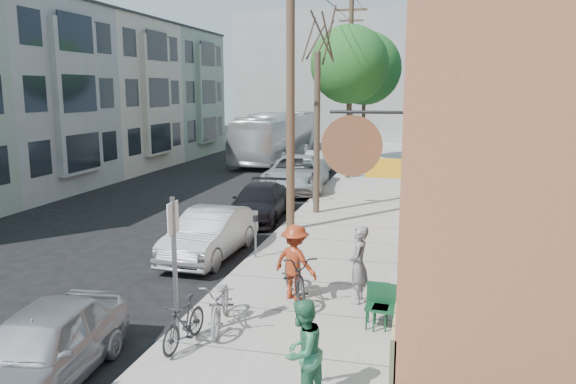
% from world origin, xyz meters
% --- Properties ---
extents(ground, '(120.00, 120.00, 0.00)m').
position_xyz_m(ground, '(0.00, 0.00, 0.00)').
color(ground, black).
extents(sidewalk, '(4.50, 58.00, 0.15)m').
position_xyz_m(sidewalk, '(4.25, 11.00, 0.07)').
color(sidewalk, '#9E9A92').
rests_on(sidewalk, ground).
extents(cafe_building, '(6.60, 20.20, 6.61)m').
position_xyz_m(cafe_building, '(8.99, 4.99, 3.30)').
color(cafe_building, '#A75D3E').
rests_on(cafe_building, ground).
extents(apartment_row, '(6.30, 32.00, 9.00)m').
position_xyz_m(apartment_row, '(-11.85, 14.00, 4.50)').
color(apartment_row, gray).
rests_on(apartment_row, ground).
extents(end_cap_building, '(18.00, 8.00, 12.00)m').
position_xyz_m(end_cap_building, '(-2.00, 42.00, 6.00)').
color(end_cap_building, gray).
rests_on(end_cap_building, ground).
extents(sign_post, '(0.07, 0.45, 2.80)m').
position_xyz_m(sign_post, '(2.35, -3.87, 1.83)').
color(sign_post, slate).
rests_on(sign_post, sidewalk).
extents(parking_meter_near, '(0.14, 0.14, 1.24)m').
position_xyz_m(parking_meter_near, '(2.25, 1.60, 0.98)').
color(parking_meter_near, slate).
rests_on(parking_meter_near, sidewalk).
extents(parking_meter_far, '(0.14, 0.14, 1.24)m').
position_xyz_m(parking_meter_far, '(2.25, 10.08, 0.98)').
color(parking_meter_far, slate).
rests_on(parking_meter_far, sidewalk).
extents(utility_pole_near, '(3.57, 0.28, 10.00)m').
position_xyz_m(utility_pole_near, '(2.39, 5.05, 5.41)').
color(utility_pole_near, '#503A28').
rests_on(utility_pole_near, sidewalk).
extents(utility_pole_far, '(1.80, 0.28, 10.00)m').
position_xyz_m(utility_pole_far, '(2.45, 19.95, 5.34)').
color(utility_pole_far, '#503A28').
rests_on(utility_pole_far, sidewalk).
extents(tree_bare, '(0.24, 0.24, 6.11)m').
position_xyz_m(tree_bare, '(2.80, 7.93, 3.21)').
color(tree_bare, '#44392C').
rests_on(tree_bare, sidewalk).
extents(tree_leafy_mid, '(4.13, 4.13, 8.10)m').
position_xyz_m(tree_leafy_mid, '(2.80, 16.95, 6.17)').
color(tree_leafy_mid, '#44392C').
rests_on(tree_leafy_mid, sidewalk).
extents(tree_leafy_far, '(4.79, 4.79, 8.50)m').
position_xyz_m(tree_leafy_far, '(2.80, 24.47, 6.24)').
color(tree_leafy_far, '#44392C').
rests_on(tree_leafy_far, sidewalk).
extents(patio_chair_a, '(0.52, 0.52, 0.88)m').
position_xyz_m(patio_chair_a, '(6.02, -2.38, 0.59)').
color(patio_chair_a, '#103921').
rests_on(patio_chair_a, sidewalk).
extents(patio_chair_b, '(0.54, 0.54, 0.88)m').
position_xyz_m(patio_chair_b, '(6.17, -2.44, 0.59)').
color(patio_chair_b, '#103921').
rests_on(patio_chair_b, sidewalk).
extents(patron_grey, '(0.43, 0.65, 1.77)m').
position_xyz_m(patron_grey, '(5.49, -1.12, 1.04)').
color(patron_grey, gray).
rests_on(patron_grey, sidewalk).
extents(patron_green, '(0.85, 0.96, 1.65)m').
position_xyz_m(patron_green, '(5.14, -5.43, 0.97)').
color(patron_green, '#307951').
rests_on(patron_green, sidewalk).
extents(cyclist, '(1.29, 1.05, 1.74)m').
position_xyz_m(cyclist, '(4.06, -1.23, 1.02)').
color(cyclist, maroon).
rests_on(cyclist, sidewalk).
extents(cyclist_bike, '(1.57, 2.28, 1.13)m').
position_xyz_m(cyclist_bike, '(4.06, -1.23, 0.72)').
color(cyclist_bike, black).
rests_on(cyclist_bike, sidewalk).
extents(parked_bike_a, '(0.58, 1.56, 0.92)m').
position_xyz_m(parked_bike_a, '(2.59, -4.08, 0.61)').
color(parked_bike_a, black).
rests_on(parked_bike_a, sidewalk).
extents(parked_bike_b, '(1.06, 2.03, 1.01)m').
position_xyz_m(parked_bike_b, '(2.96, -3.09, 0.66)').
color(parked_bike_b, slate).
rests_on(parked_bike_b, sidewalk).
extents(car_0, '(2.03, 4.17, 1.37)m').
position_xyz_m(car_0, '(0.80, -5.75, 0.68)').
color(car_0, '#A2A3A9').
rests_on(car_0, ground).
extents(car_1, '(1.68, 4.38, 1.42)m').
position_xyz_m(car_1, '(0.80, 1.80, 0.71)').
color(car_1, '#A0A3A8').
rests_on(car_1, ground).
extents(car_2, '(2.14, 4.67, 1.32)m').
position_xyz_m(car_2, '(0.80, 6.87, 0.66)').
color(car_2, black).
rests_on(car_2, ground).
extents(car_3, '(3.42, 6.38, 1.70)m').
position_xyz_m(car_3, '(0.80, 13.22, 0.85)').
color(car_3, silver).
rests_on(car_3, ground).
extents(car_4, '(1.53, 4.11, 1.34)m').
position_xyz_m(car_4, '(0.80, 18.82, 0.67)').
color(car_4, '#A4A8AC').
rests_on(car_4, ground).
extents(bus, '(3.42, 12.10, 3.33)m').
position_xyz_m(bus, '(-2.97, 24.14, 1.67)').
color(bus, white).
rests_on(bus, ground).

